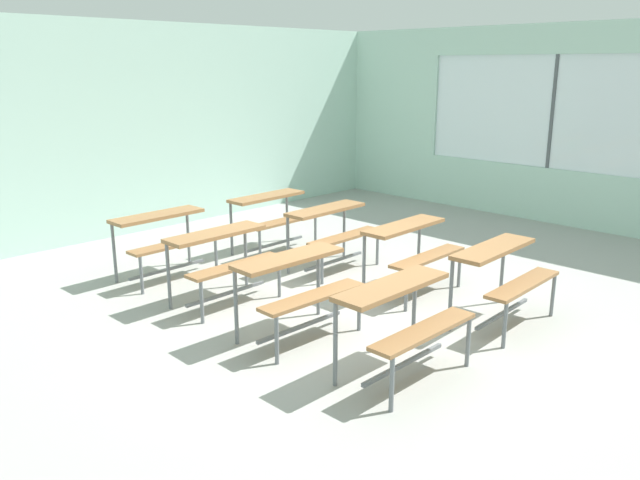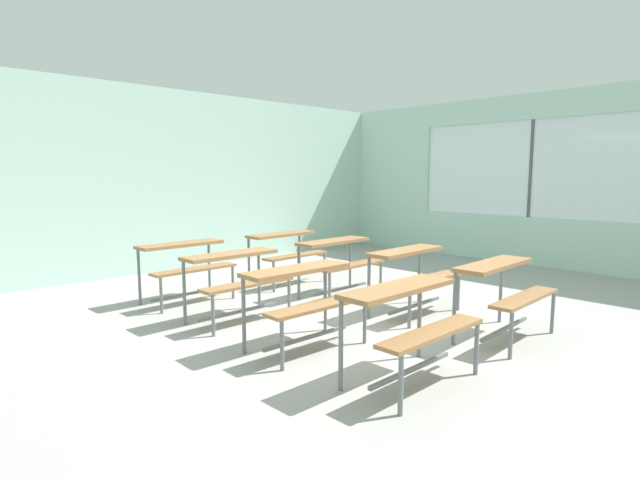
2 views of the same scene
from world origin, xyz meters
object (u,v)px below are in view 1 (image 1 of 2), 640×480
at_px(desk_bench_r2c1, 332,224).
at_px(desk_bench_r3c1, 273,209).
at_px(desk_bench_r0c0, 403,309).
at_px(desk_bench_r3c0, 164,230).
at_px(desk_bench_r0c1, 503,267).
at_px(desk_bench_r2c0, 223,250).
at_px(desk_bench_r1c1, 412,242).
at_px(desk_bench_r1c0, 297,278).

bearing_deg(desk_bench_r2c1, desk_bench_r3c1, 88.62).
xyz_separation_m(desk_bench_r0c0, desk_bench_r3c0, (-0.00, 3.44, 0.00)).
height_order(desk_bench_r0c1, desk_bench_r2c0, same).
bearing_deg(desk_bench_r3c0, desk_bench_r0c1, -67.46).
bearing_deg(desk_bench_r3c1, desk_bench_r3c0, 176.08).
xyz_separation_m(desk_bench_r0c1, desk_bench_r2c0, (-1.53, 2.32, 0.00)).
height_order(desk_bench_r2c0, desk_bench_r3c1, same).
height_order(desk_bench_r2c1, desk_bench_r3c0, same).
relative_size(desk_bench_r0c1, desk_bench_r2c1, 1.01).
bearing_deg(desk_bench_r1c1, desk_bench_r2c0, 142.33).
bearing_deg(desk_bench_r0c0, desk_bench_r2c1, 54.89).
bearing_deg(desk_bench_r0c1, desk_bench_r3c1, 86.52).
height_order(desk_bench_r1c0, desk_bench_r3c0, same).
distance_m(desk_bench_r0c0, desk_bench_r3c0, 3.44).
relative_size(desk_bench_r1c0, desk_bench_r3c0, 1.00).
relative_size(desk_bench_r1c0, desk_bench_r2c1, 1.00).
distance_m(desk_bench_r1c0, desk_bench_r2c1, 2.03).
bearing_deg(desk_bench_r1c0, desk_bench_r3c0, 89.73).
distance_m(desk_bench_r1c0, desk_bench_r1c1, 1.68).
xyz_separation_m(desk_bench_r2c0, desk_bench_r3c1, (1.61, 1.07, 0.00)).
relative_size(desk_bench_r0c0, desk_bench_r1c0, 0.99).
distance_m(desk_bench_r0c0, desk_bench_r2c0, 2.30).
bearing_deg(desk_bench_r3c1, desk_bench_r1c0, -128.22).
bearing_deg(desk_bench_r3c1, desk_bench_r1c1, -91.40).
distance_m(desk_bench_r0c0, desk_bench_r1c0, 1.13).
bearing_deg(desk_bench_r2c1, desk_bench_r2c0, 178.07).
height_order(desk_bench_r0c1, desk_bench_r2c1, same).
xyz_separation_m(desk_bench_r2c0, desk_bench_r3c0, (0.01, 1.14, 0.00)).
distance_m(desk_bench_r1c0, desk_bench_r3c1, 2.80).
bearing_deg(desk_bench_r0c1, desk_bench_r1c1, 83.32).
height_order(desk_bench_r0c1, desk_bench_r3c1, same).
bearing_deg(desk_bench_r0c0, desk_bench_r0c1, -0.90).
height_order(desk_bench_r0c0, desk_bench_r3c0, same).
height_order(desk_bench_r2c0, desk_bench_r2c1, same).
xyz_separation_m(desk_bench_r0c0, desk_bench_r0c1, (1.51, -0.02, 0.00)).
bearing_deg(desk_bench_r3c1, desk_bench_r0c0, -116.96).
relative_size(desk_bench_r0c0, desk_bench_r0c1, 0.98).
height_order(desk_bench_r0c0, desk_bench_r3c1, same).
height_order(desk_bench_r0c0, desk_bench_r2c0, same).
bearing_deg(desk_bench_r0c1, desk_bench_r0c0, 177.19).
xyz_separation_m(desk_bench_r1c0, desk_bench_r2c1, (1.67, 1.16, 0.00)).
height_order(desk_bench_r1c0, desk_bench_r3c1, same).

